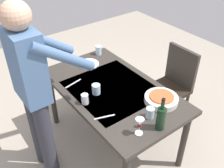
{
  "coord_description": "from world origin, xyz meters",
  "views": [
    {
      "loc": [
        -1.6,
        1.2,
        2.22
      ],
      "look_at": [
        0.0,
        0.0,
        0.79
      ],
      "focal_mm": 41.56,
      "sensor_mm": 36.0,
      "label": 1
    }
  ],
  "objects": [
    {
      "name": "dining_table",
      "position": [
        0.0,
        0.0,
        0.66
      ],
      "size": [
        1.46,
        0.85,
        0.74
      ],
      "color": "#332D28",
      "rests_on": "ground_plane"
    },
    {
      "name": "water_cup_near_left",
      "position": [
        -0.04,
        0.33,
        0.79
      ],
      "size": [
        0.06,
        0.06,
        0.09
      ],
      "primitive_type": "cylinder",
      "color": "silver",
      "rests_on": "dining_table"
    },
    {
      "name": "table_knife",
      "position": [
        0.29,
        0.26,
        0.74
      ],
      "size": [
        0.06,
        0.2,
        0.0
      ],
      "primitive_type": "cube",
      "rotation": [
        0.0,
        0.0,
        0.21
      ],
      "color": "silver",
      "rests_on": "dining_table"
    },
    {
      "name": "table_fork",
      "position": [
        -0.29,
        0.3,
        0.74
      ],
      "size": [
        0.07,
        0.18,
        0.0
      ],
      "primitive_type": "cube",
      "rotation": [
        0.0,
        0.0,
        -0.32
      ],
      "color": "silver",
      "rests_on": "dining_table"
    },
    {
      "name": "serving_bowl_pasta",
      "position": [
        -0.43,
        -0.23,
        0.77
      ],
      "size": [
        0.3,
        0.3,
        0.07
      ],
      "color": "silver",
      "rests_on": "dining_table"
    },
    {
      "name": "person_server",
      "position": [
        0.15,
        0.69,
        0.96
      ],
      "size": [
        0.42,
        0.61,
        1.69
      ],
      "color": "#2D2D38",
      "rests_on": "ground_plane"
    },
    {
      "name": "water_cup_far_left",
      "position": [
        0.63,
        -0.28,
        0.79
      ],
      "size": [
        0.07,
        0.07,
        0.1
      ],
      "primitive_type": "cylinder",
      "color": "silver",
      "rests_on": "dining_table"
    },
    {
      "name": "wine_bottle",
      "position": [
        -0.65,
        0.02,
        0.85
      ],
      "size": [
        0.07,
        0.07,
        0.3
      ],
      "color": "black",
      "rests_on": "dining_table"
    },
    {
      "name": "water_cup_far_right",
      "position": [
        0.03,
        0.16,
        0.79
      ],
      "size": [
        0.08,
        0.08,
        0.09
      ],
      "primitive_type": "cylinder",
      "color": "silver",
      "rests_on": "dining_table"
    },
    {
      "name": "dinner_plate_near",
      "position": [
        0.51,
        -0.06,
        0.75
      ],
      "size": [
        0.23,
        0.23,
        0.01
      ],
      "primitive_type": "cylinder",
      "color": "silver",
      "rests_on": "dining_table"
    },
    {
      "name": "wine_glass_left",
      "position": [
        -0.6,
        0.19,
        0.85
      ],
      "size": [
        0.07,
        0.07,
        0.15
      ],
      "color": "white",
      "rests_on": "dining_table"
    },
    {
      "name": "water_cup_near_right",
      "position": [
        -0.51,
        -0.01,
        0.79
      ],
      "size": [
        0.07,
        0.07,
        0.09
      ],
      "primitive_type": "cylinder",
      "color": "silver",
      "rests_on": "dining_table"
    },
    {
      "name": "chair_near",
      "position": [
        -0.09,
        -0.81,
        0.53
      ],
      "size": [
        0.4,
        0.4,
        0.91
      ],
      "color": "black",
      "rests_on": "ground_plane"
    },
    {
      "name": "ground_plane",
      "position": [
        0.0,
        0.0,
        0.0
      ],
      "size": [
        6.0,
        6.0,
        0.0
      ],
      "primitive_type": "plane",
      "color": "#9E9384"
    }
  ]
}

